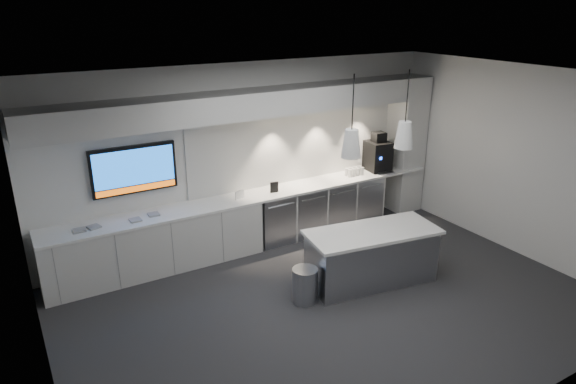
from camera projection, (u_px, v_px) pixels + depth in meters
floor at (333, 304)px, 6.99m from camera, size 7.00×7.00×0.00m
ceiling at (341, 81)px, 5.95m from camera, size 7.00×7.00×0.00m
wall_back at (249, 154)px, 8.49m from camera, size 7.00×0.00×7.00m
wall_front at (505, 292)px, 4.45m from camera, size 7.00×0.00×7.00m
wall_left at (32, 270)px, 4.81m from camera, size 0.00×7.00×7.00m
wall_right at (517, 161)px, 8.14m from camera, size 0.00×7.00×7.00m
back_counter at (259, 195)px, 8.44m from camera, size 6.80×0.65×0.04m
left_base_cabinets at (157, 244)px, 7.77m from camera, size 3.30×0.63×0.86m
fridge_unit_a at (272, 218)px, 8.72m from camera, size 0.60×0.61×0.85m
fridge_unit_b at (303, 210)px, 9.02m from camera, size 0.60×0.61×0.85m
fridge_unit_c at (333, 204)px, 9.32m from camera, size 0.60×0.61×0.85m
fridge_unit_d at (360, 198)px, 9.62m from camera, size 0.60×0.61×0.85m
backsplash at (310, 142)px, 9.03m from camera, size 4.60×0.03×1.30m
soffit at (256, 103)px, 7.94m from camera, size 6.90×0.60×0.40m
column at (406, 145)px, 9.84m from camera, size 0.55×0.55×2.60m
wall_tv at (134, 169)px, 7.53m from camera, size 1.25×0.07×0.72m
island at (371, 256)px, 7.44m from camera, size 2.01×1.10×0.81m
bin at (305, 285)px, 6.98m from camera, size 0.36×0.36×0.49m
coffee_machine at (378, 155)px, 9.56m from camera, size 0.45×0.61×0.72m
sign_black at (274, 187)px, 8.49m from camera, size 0.14×0.04×0.18m
sign_white at (240, 195)px, 8.21m from camera, size 0.18×0.07×0.14m
cup_cluster at (354, 171)px, 9.34m from camera, size 0.35×0.16×0.14m
tray_a at (79, 230)px, 7.07m from camera, size 0.16×0.16×0.02m
tray_b at (94, 227)px, 7.17m from camera, size 0.20×0.20×0.02m
tray_c at (135, 220)px, 7.40m from camera, size 0.17×0.17×0.02m
tray_d at (154, 214)px, 7.60m from camera, size 0.17×0.17×0.02m
pendant_left at (351, 143)px, 6.62m from camera, size 0.26×0.26×1.07m
pendant_right at (404, 135)px, 7.05m from camera, size 0.26×0.26×1.07m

